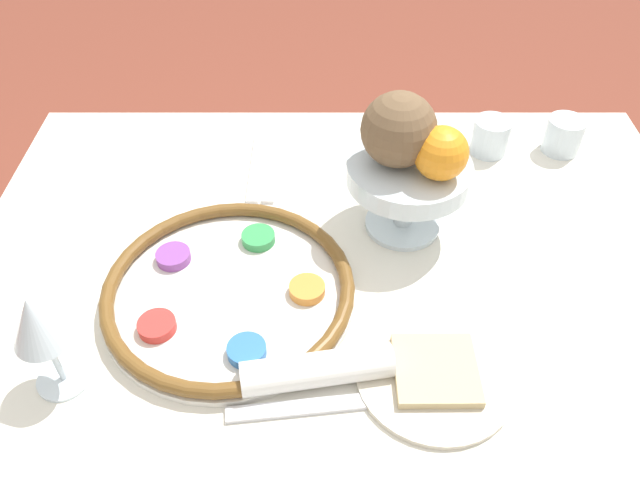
{
  "coord_description": "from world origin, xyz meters",
  "views": [
    {
      "loc": [
        -0.03,
        -0.6,
        1.42
      ],
      "look_at": [
        -0.03,
        0.04,
        0.8
      ],
      "focal_mm": 35.0,
      "sensor_mm": 36.0,
      "label": 1
    }
  ],
  "objects_px": {
    "fruit_stand": "(407,179)",
    "coconut": "(398,130)",
    "bread_plate": "(434,373)",
    "cup_near": "(562,135)",
    "seder_plate": "(228,290)",
    "orange_fruit": "(440,153)",
    "cup_mid": "(489,136)",
    "napkin_roll": "(316,370)",
    "wine_glass": "(36,325)"
  },
  "relations": [
    {
      "from": "coconut",
      "to": "cup_mid",
      "type": "distance_m",
      "value": 0.3
    },
    {
      "from": "fruit_stand",
      "to": "cup_near",
      "type": "height_order",
      "value": "fruit_stand"
    },
    {
      "from": "wine_glass",
      "to": "cup_mid",
      "type": "xyz_separation_m",
      "value": [
        0.61,
        0.48,
        -0.08
      ]
    },
    {
      "from": "orange_fruit",
      "to": "cup_near",
      "type": "height_order",
      "value": "orange_fruit"
    },
    {
      "from": "seder_plate",
      "to": "fruit_stand",
      "type": "relative_size",
      "value": 1.9
    },
    {
      "from": "coconut",
      "to": "cup_mid",
      "type": "bearing_deg",
      "value": 45.02
    },
    {
      "from": "seder_plate",
      "to": "wine_glass",
      "type": "distance_m",
      "value": 0.25
    },
    {
      "from": "fruit_stand",
      "to": "orange_fruit",
      "type": "distance_m",
      "value": 0.08
    },
    {
      "from": "coconut",
      "to": "bread_plate",
      "type": "distance_m",
      "value": 0.33
    },
    {
      "from": "napkin_roll",
      "to": "coconut",
      "type": "bearing_deg",
      "value": 68.75
    },
    {
      "from": "seder_plate",
      "to": "coconut",
      "type": "bearing_deg",
      "value": 33.31
    },
    {
      "from": "bread_plate",
      "to": "cup_near",
      "type": "xyz_separation_m",
      "value": [
        0.28,
        0.47,
        0.02
      ]
    },
    {
      "from": "bread_plate",
      "to": "cup_mid",
      "type": "distance_m",
      "value": 0.5
    },
    {
      "from": "seder_plate",
      "to": "cup_mid",
      "type": "height_order",
      "value": "cup_mid"
    },
    {
      "from": "seder_plate",
      "to": "coconut",
      "type": "height_order",
      "value": "coconut"
    },
    {
      "from": "orange_fruit",
      "to": "cup_mid",
      "type": "relative_size",
      "value": 1.17
    },
    {
      "from": "wine_glass",
      "to": "orange_fruit",
      "type": "xyz_separation_m",
      "value": [
        0.48,
        0.25,
        0.05
      ]
    },
    {
      "from": "coconut",
      "to": "cup_near",
      "type": "relative_size",
      "value": 1.64
    },
    {
      "from": "napkin_roll",
      "to": "seder_plate",
      "type": "bearing_deg",
      "value": 132.38
    },
    {
      "from": "seder_plate",
      "to": "napkin_roll",
      "type": "height_order",
      "value": "napkin_roll"
    },
    {
      "from": "cup_near",
      "to": "fruit_stand",
      "type": "bearing_deg",
      "value": -146.26
    },
    {
      "from": "cup_mid",
      "to": "cup_near",
      "type": "bearing_deg",
      "value": 1.4
    },
    {
      "from": "wine_glass",
      "to": "cup_mid",
      "type": "bearing_deg",
      "value": 37.84
    },
    {
      "from": "fruit_stand",
      "to": "napkin_roll",
      "type": "relative_size",
      "value": 0.96
    },
    {
      "from": "bread_plate",
      "to": "napkin_roll",
      "type": "relative_size",
      "value": 1.04
    },
    {
      "from": "cup_mid",
      "to": "orange_fruit",
      "type": "bearing_deg",
      "value": -121.09
    },
    {
      "from": "wine_glass",
      "to": "cup_near",
      "type": "height_order",
      "value": "wine_glass"
    },
    {
      "from": "seder_plate",
      "to": "cup_near",
      "type": "height_order",
      "value": "cup_near"
    },
    {
      "from": "bread_plate",
      "to": "cup_mid",
      "type": "xyz_separation_m",
      "value": [
        0.16,
        0.47,
        0.02
      ]
    },
    {
      "from": "orange_fruit",
      "to": "fruit_stand",
      "type": "bearing_deg",
      "value": 143.04
    },
    {
      "from": "fruit_stand",
      "to": "cup_mid",
      "type": "distance_m",
      "value": 0.27
    },
    {
      "from": "fruit_stand",
      "to": "napkin_roll",
      "type": "xyz_separation_m",
      "value": [
        -0.13,
        -0.28,
        -0.07
      ]
    },
    {
      "from": "wine_glass",
      "to": "napkin_roll",
      "type": "xyz_separation_m",
      "value": [
        0.31,
        -0.0,
        -0.09
      ]
    },
    {
      "from": "coconut",
      "to": "cup_near",
      "type": "distance_m",
      "value": 0.4
    },
    {
      "from": "coconut",
      "to": "bread_plate",
      "type": "height_order",
      "value": "coconut"
    },
    {
      "from": "napkin_roll",
      "to": "cup_mid",
      "type": "height_order",
      "value": "cup_mid"
    },
    {
      "from": "napkin_roll",
      "to": "cup_mid",
      "type": "bearing_deg",
      "value": 57.68
    },
    {
      "from": "wine_glass",
      "to": "napkin_roll",
      "type": "bearing_deg",
      "value": -0.08
    },
    {
      "from": "fruit_stand",
      "to": "cup_near",
      "type": "bearing_deg",
      "value": 33.74
    },
    {
      "from": "orange_fruit",
      "to": "cup_mid",
      "type": "bearing_deg",
      "value": 58.91
    },
    {
      "from": "coconut",
      "to": "seder_plate",
      "type": "bearing_deg",
      "value": -146.69
    },
    {
      "from": "bread_plate",
      "to": "cup_near",
      "type": "distance_m",
      "value": 0.55
    },
    {
      "from": "napkin_roll",
      "to": "cup_near",
      "type": "distance_m",
      "value": 0.64
    },
    {
      "from": "fruit_stand",
      "to": "cup_mid",
      "type": "relative_size",
      "value": 2.8
    },
    {
      "from": "napkin_roll",
      "to": "cup_mid",
      "type": "xyz_separation_m",
      "value": [
        0.3,
        0.48,
        0.01
      ]
    },
    {
      "from": "fruit_stand",
      "to": "coconut",
      "type": "bearing_deg",
      "value": 162.32
    },
    {
      "from": "seder_plate",
      "to": "orange_fruit",
      "type": "bearing_deg",
      "value": 22.57
    },
    {
      "from": "orange_fruit",
      "to": "cup_near",
      "type": "bearing_deg",
      "value": 40.72
    },
    {
      "from": "cup_mid",
      "to": "wine_glass",
      "type": "bearing_deg",
      "value": -142.16
    },
    {
      "from": "orange_fruit",
      "to": "napkin_roll",
      "type": "height_order",
      "value": "orange_fruit"
    }
  ]
}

